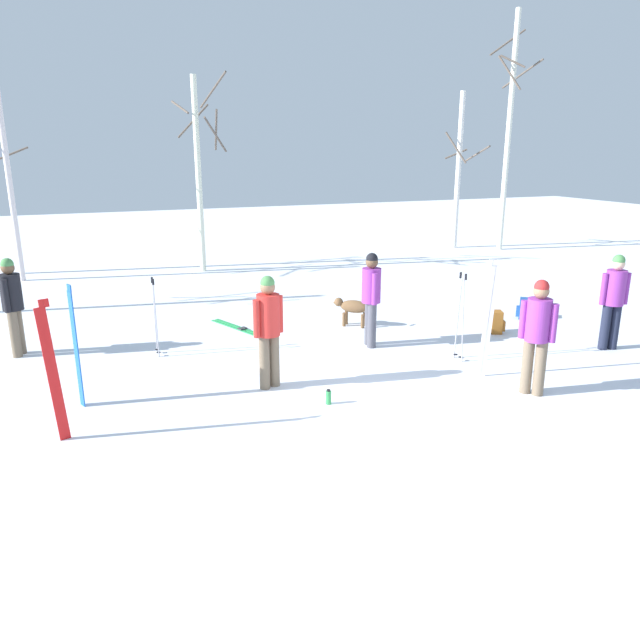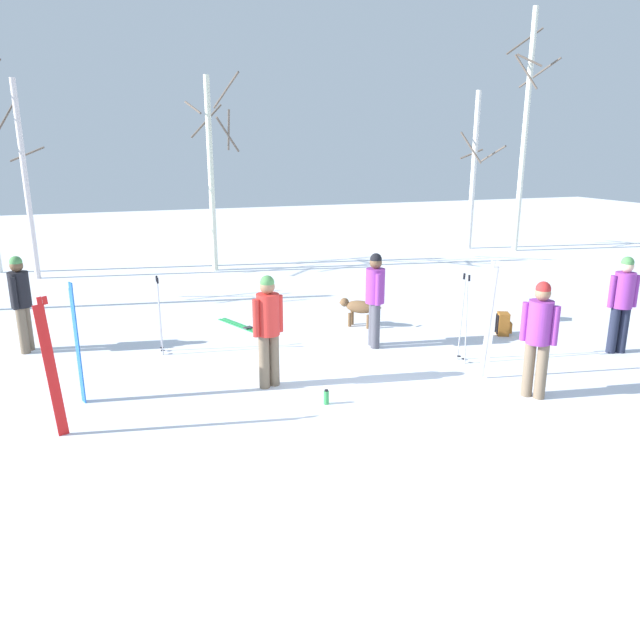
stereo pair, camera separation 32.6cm
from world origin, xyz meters
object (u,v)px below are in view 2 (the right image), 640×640
object	(u,v)px
person_1	(539,332)
ski_poles_1	(464,316)
person_4	(268,324)
water_bottle_0	(326,397)
birch_tree_3	(212,169)
person_3	(375,294)
ski_pair_lying_0	(247,328)
ski_poles_0	(160,313)
ski_pair_planted_2	(77,344)
backpack_1	(533,311)
person_2	(623,299)
person_0	(21,298)
ski_pair_planted_0	(51,369)
birch_tree_5	(525,129)
birch_tree_4	(474,170)
backpack_0	(503,324)
ski_pair_planted_1	(491,321)
birch_tree_2	(23,174)
dog	(358,308)

from	to	relation	value
person_1	ski_poles_1	distance (m)	1.67
person_4	water_bottle_0	bearing A→B (deg)	-57.98
person_1	birch_tree_3	xyz separation A→B (m)	(-2.57, 11.01, 1.94)
person_3	person_1	bearing A→B (deg)	-67.55
ski_poles_1	ski_pair_lying_0	bearing A→B (deg)	133.54
ski_poles_1	birch_tree_3	world-z (taller)	birch_tree_3
person_3	ski_poles_0	distance (m)	3.79
person_3	ski_pair_planted_2	distance (m)	5.02
backpack_1	person_2	bearing A→B (deg)	-88.69
person_0	backpack_1	distance (m)	9.88
ski_pair_planted_0	birch_tree_5	bearing A→B (deg)	34.76
water_bottle_0	person_2	bearing A→B (deg)	3.74
person_2	birch_tree_4	xyz separation A→B (m)	(4.05, 10.81, 1.75)
person_3	ski_pair_planted_2	xyz separation A→B (m)	(-4.95, -0.87, -0.12)
backpack_0	water_bottle_0	distance (m)	4.77
person_3	ski_pair_planted_1	bearing A→B (deg)	-64.19
person_0	ski_pair_lying_0	size ratio (longest dim) A/B	0.96
person_0	birch_tree_3	distance (m)	7.99
ski_poles_1	birch_tree_3	size ratio (longest dim) A/B	0.27
person_0	birch_tree_5	world-z (taller)	birch_tree_5
person_1	water_bottle_0	distance (m)	3.14
ski_poles_0	birch_tree_5	bearing A→B (deg)	29.08
birch_tree_2	ski_pair_planted_1	bearing A→B (deg)	-55.66
person_1	birch_tree_4	size ratio (longest dim) A/B	0.32
person_0	backpack_0	size ratio (longest dim) A/B	3.90
person_3	ski_pair_planted_0	size ratio (longest dim) A/B	0.95
ski_pair_planted_0	ski_poles_0	bearing A→B (deg)	61.45
backpack_0	backpack_1	world-z (taller)	same
person_0	birch_tree_5	distance (m)	16.64
person_4	birch_tree_5	distance (m)	15.09
person_1	birch_tree_4	xyz separation A→B (m)	(6.74, 11.95, 1.75)
person_3	ski_pair_lying_0	xyz separation A→B (m)	(-1.93, 1.89, -0.97)
person_2	birch_tree_3	xyz separation A→B (m)	(-5.26, 9.87, 1.94)
person_4	backpack_0	bearing A→B (deg)	11.45
birch_tree_5	ski_pair_lying_0	bearing A→B (deg)	-150.86
person_4	ski_pair_planted_2	xyz separation A→B (m)	(-2.65, 0.33, -0.12)
ski_poles_1	backpack_1	xyz separation A→B (m)	(2.78, 1.67, -0.59)
backpack_0	birch_tree_4	distance (m)	10.95
person_1	birch_tree_5	xyz separation A→B (m)	(7.99, 10.99, 3.11)
dog	ski_poles_0	size ratio (longest dim) A/B	0.51
person_3	dog	distance (m)	1.44
ski_pair_lying_0	ski_poles_0	bearing A→B (deg)	-151.35
person_0	dog	distance (m)	6.20
person_1	backpack_0	world-z (taller)	person_1
person_4	dog	bearing A→B (deg)	44.55
ski_pair_planted_2	backpack_0	distance (m)	7.65
water_bottle_0	birch_tree_5	size ratio (longest dim) A/B	0.03
ski_poles_0	dog	bearing A→B (deg)	5.11
ski_poles_1	water_bottle_0	bearing A→B (deg)	-162.36
ski_pair_planted_2	birch_tree_5	size ratio (longest dim) A/B	0.22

